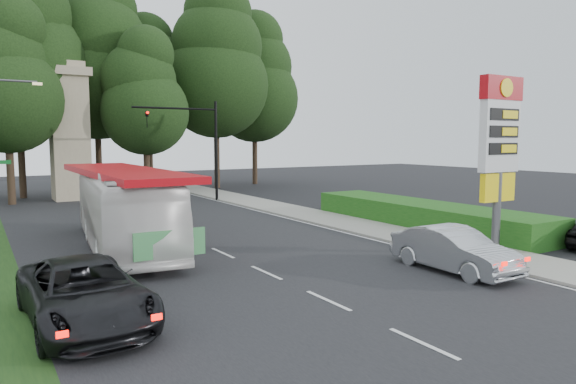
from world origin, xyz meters
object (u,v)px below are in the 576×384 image
gas_station_pylon (500,140)px  traffic_signal_mast (199,136)px  sedan_silver (454,250)px  transit_bus (124,209)px  suv_charcoal (85,293)px  monument (69,131)px

gas_station_pylon → traffic_signal_mast: (-3.52, 22.00, 0.22)m
traffic_signal_mast → sedan_silver: bearing=-90.4°
transit_bus → sedan_silver: (8.48, -9.71, -0.87)m
transit_bus → traffic_signal_mast: bearing=63.5°
gas_station_pylon → sedan_silver: bearing=-163.4°
transit_bus → suv_charcoal: transit_bus is taller
monument → gas_station_pylon: bearing=-68.2°
monument → sedan_silver: size_ratio=2.20×
transit_bus → sedan_silver: 12.92m
traffic_signal_mast → monument: (-7.68, 6.00, 0.43)m
monument → traffic_signal_mast: bearing=-38.0°
gas_station_pylon → sedan_silver: (-3.70, -1.10, -3.70)m
gas_station_pylon → transit_bus: gas_station_pylon is taller
monument → sedan_silver: bearing=-75.6°
sedan_silver → monument: bearing=105.1°
sedan_silver → traffic_signal_mast: bearing=90.2°
gas_station_pylon → suv_charcoal: size_ratio=1.24×
sedan_silver → suv_charcoal: (-11.51, 1.32, 0.01)m
sedan_silver → gas_station_pylon: bearing=17.3°
monument → suv_charcoal: 28.41m
traffic_signal_mast → transit_bus: traffic_signal_mast is taller
transit_bus → gas_station_pylon: bearing=-28.8°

